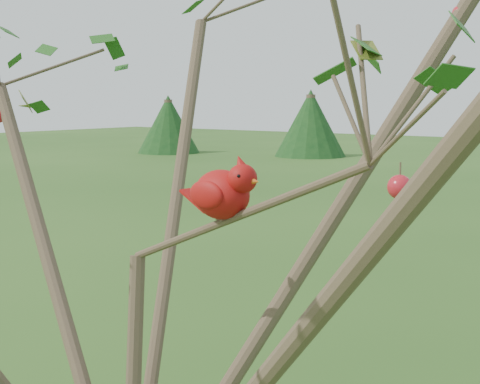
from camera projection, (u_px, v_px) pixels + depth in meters
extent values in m
sphere|color=red|center=(400.00, 187.00, 1.07)|extent=(0.04, 0.04, 0.04)
sphere|color=red|center=(461.00, 14.00, 1.54)|extent=(0.04, 0.04, 0.04)
ellipsoid|color=red|center=(222.00, 195.00, 1.35)|extent=(0.14, 0.11, 0.10)
sphere|color=red|center=(242.00, 179.00, 1.30)|extent=(0.06, 0.06, 0.06)
cone|color=red|center=(241.00, 164.00, 1.30)|extent=(0.05, 0.04, 0.04)
cone|color=#D85914|center=(254.00, 181.00, 1.29)|extent=(0.03, 0.02, 0.02)
ellipsoid|color=black|center=(250.00, 181.00, 1.29)|extent=(0.02, 0.03, 0.03)
cube|color=red|center=(197.00, 201.00, 1.40)|extent=(0.08, 0.04, 0.04)
ellipsoid|color=red|center=(233.00, 191.00, 1.38)|extent=(0.09, 0.04, 0.06)
ellipsoid|color=red|center=(206.00, 195.00, 1.32)|extent=(0.09, 0.04, 0.06)
cylinder|color=#423223|center=(310.00, 126.00, 27.14)|extent=(0.38, 0.38, 2.50)
cone|color=#133814|center=(310.00, 123.00, 27.13)|extent=(2.92, 2.92, 2.71)
cylinder|color=#423223|center=(168.00, 126.00, 28.94)|extent=(0.35, 0.35, 2.30)
cone|color=#133814|center=(168.00, 124.00, 28.93)|extent=(2.68, 2.68, 2.49)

